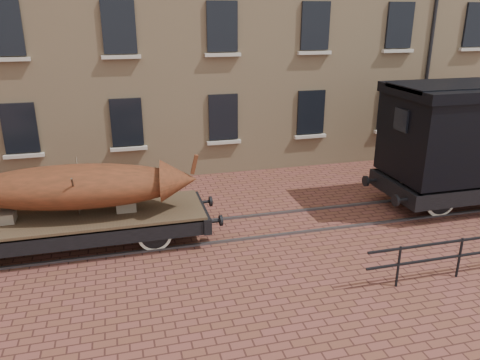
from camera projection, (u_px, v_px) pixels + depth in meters
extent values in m
plane|color=brown|center=(228.00, 230.00, 13.34)|extent=(90.00, 90.00, 0.00)
cube|color=black|center=(20.00, 128.00, 15.68)|extent=(1.10, 0.12, 1.70)
cube|color=#BEB5A5|center=(24.00, 156.00, 15.95)|extent=(1.30, 0.18, 0.12)
cube|color=black|center=(127.00, 122.00, 16.52)|extent=(1.10, 0.12, 1.70)
cube|color=#BEB5A5|center=(129.00, 149.00, 16.79)|extent=(1.30, 0.18, 0.12)
cube|color=black|center=(223.00, 117.00, 17.36)|extent=(1.10, 0.12, 1.70)
cube|color=#BEB5A5|center=(224.00, 142.00, 17.63)|extent=(1.30, 0.18, 0.12)
cube|color=black|center=(311.00, 112.00, 18.20)|extent=(1.10, 0.12, 1.70)
cube|color=#BEB5A5|center=(310.00, 136.00, 18.47)|extent=(1.30, 0.18, 0.12)
cube|color=black|center=(391.00, 108.00, 19.04)|extent=(1.10, 0.12, 1.70)
cube|color=#BEB5A5|center=(389.00, 131.00, 19.31)|extent=(1.30, 0.18, 0.12)
cube|color=black|center=(464.00, 104.00, 19.88)|extent=(1.10, 0.12, 1.70)
cube|color=#BEB5A5|center=(461.00, 126.00, 20.15)|extent=(1.30, 0.18, 0.12)
cube|color=black|center=(4.00, 28.00, 14.61)|extent=(1.10, 0.12, 1.70)
cube|color=#BEB5A5|center=(8.00, 59.00, 14.87)|extent=(1.30, 0.18, 0.12)
cube|color=black|center=(119.00, 27.00, 15.45)|extent=(1.10, 0.12, 1.70)
cube|color=#BEB5A5|center=(121.00, 57.00, 15.71)|extent=(1.30, 0.18, 0.12)
cube|color=black|center=(222.00, 27.00, 16.29)|extent=(1.10, 0.12, 1.70)
cube|color=#BEB5A5|center=(223.00, 55.00, 16.55)|extent=(1.30, 0.18, 0.12)
cube|color=black|center=(315.00, 26.00, 17.13)|extent=(1.10, 0.12, 1.70)
cube|color=#BEB5A5|center=(314.00, 53.00, 17.39)|extent=(1.30, 0.18, 0.12)
cube|color=black|center=(400.00, 25.00, 17.96)|extent=(1.10, 0.12, 1.70)
cube|color=#BEB5A5|center=(398.00, 51.00, 18.23)|extent=(1.30, 0.18, 0.12)
cube|color=black|center=(476.00, 25.00, 18.80)|extent=(1.10, 0.12, 1.70)
cube|color=#BEB5A5|center=(474.00, 49.00, 19.07)|extent=(1.30, 0.18, 0.12)
cube|color=#59595E|center=(235.00, 240.00, 12.68)|extent=(30.00, 0.08, 0.06)
cube|color=#59595E|center=(223.00, 219.00, 13.99)|extent=(30.00, 0.08, 0.06)
cylinder|color=black|center=(398.00, 267.00, 10.44)|extent=(0.06, 0.06, 1.00)
cylinder|color=black|center=(459.00, 258.00, 10.82)|extent=(0.06, 0.06, 1.00)
cube|color=#473A24|center=(68.00, 218.00, 12.03)|extent=(6.93, 2.03, 0.11)
cube|color=black|center=(66.00, 242.00, 11.25)|extent=(6.93, 0.15, 0.42)
cube|color=black|center=(72.00, 212.00, 12.97)|extent=(6.93, 0.15, 0.42)
cube|color=black|center=(201.00, 212.00, 12.94)|extent=(0.20, 2.13, 0.42)
cylinder|color=black|center=(215.00, 221.00, 12.37)|extent=(0.32, 0.09, 0.09)
cylinder|color=black|center=(221.00, 220.00, 12.41)|extent=(0.07, 0.30, 0.30)
cylinder|color=black|center=(205.00, 202.00, 13.63)|extent=(0.32, 0.09, 0.09)
cylinder|color=black|center=(211.00, 201.00, 13.67)|extent=(0.07, 0.30, 0.30)
cylinder|color=black|center=(152.00, 224.00, 12.69)|extent=(0.09, 1.76, 0.09)
cylinder|color=white|center=(155.00, 235.00, 12.03)|extent=(0.89, 0.06, 0.89)
cylinder|color=black|center=(155.00, 235.00, 12.03)|extent=(0.73, 0.09, 0.73)
cube|color=black|center=(155.00, 229.00, 11.85)|extent=(0.83, 0.07, 0.09)
cylinder|color=white|center=(150.00, 213.00, 13.34)|extent=(0.89, 0.06, 0.89)
cylinder|color=black|center=(150.00, 213.00, 13.34)|extent=(0.73, 0.09, 0.73)
cube|color=black|center=(149.00, 205.00, 13.37)|extent=(0.83, 0.07, 0.09)
cube|color=black|center=(70.00, 230.00, 12.15)|extent=(3.70, 0.06, 0.06)
cube|color=gray|center=(4.00, 217.00, 11.62)|extent=(0.51, 0.46, 0.26)
cube|color=gray|center=(126.00, 205.00, 12.33)|extent=(0.51, 0.46, 0.26)
ellipsoid|color=brown|center=(76.00, 186.00, 11.83)|extent=(5.58, 2.28, 1.09)
cone|color=brown|center=(179.00, 180.00, 12.16)|extent=(1.05, 1.13, 1.03)
cube|color=brown|center=(194.00, 164.00, 12.08)|extent=(0.23, 0.14, 0.52)
cylinder|color=#493B2C|center=(76.00, 198.00, 11.47)|extent=(0.05, 0.93, 1.32)
cylinder|color=#493B2C|center=(78.00, 185.00, 12.27)|extent=(0.05, 0.93, 1.32)
cube|color=black|center=(458.00, 169.00, 16.20)|extent=(6.45, 0.17, 0.48)
cube|color=black|center=(394.00, 189.00, 14.35)|extent=(0.24, 2.58, 0.48)
cylinder|color=black|center=(396.00, 201.00, 13.45)|extent=(0.09, 0.34, 0.34)
cylinder|color=black|center=(366.00, 181.00, 15.01)|extent=(0.09, 0.34, 0.34)
cylinder|color=black|center=(426.00, 192.00, 14.71)|extent=(0.11, 2.04, 0.11)
cylinder|color=white|center=(441.00, 201.00, 14.05)|extent=(1.03, 0.08, 1.03)
cylinder|color=black|center=(441.00, 201.00, 14.05)|extent=(0.85, 0.11, 0.85)
cylinder|color=white|center=(413.00, 185.00, 15.37)|extent=(1.03, 0.08, 1.03)
cylinder|color=black|center=(413.00, 185.00, 15.37)|extent=(0.85, 0.11, 0.85)
cube|color=black|center=(401.00, 120.00, 13.62)|extent=(0.09, 0.65, 0.65)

